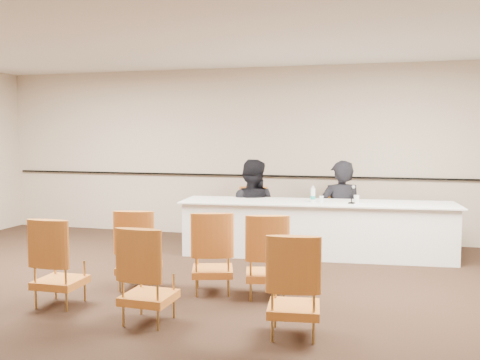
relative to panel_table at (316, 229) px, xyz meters
name	(u,v)px	position (x,y,z in m)	size (l,w,h in m)	color
floor	(179,305)	(-1.13, -2.75, -0.41)	(10.00, 10.00, 0.00)	black
ceiling	(177,19)	(-1.13, -2.75, 2.59)	(10.00, 10.00, 0.00)	silver
wall_back	(262,153)	(-1.13, 1.25, 1.09)	(10.00, 0.04, 3.00)	#C4B29A
wall_rail	(261,176)	(-1.13, 1.21, 0.69)	(9.80, 0.04, 0.03)	black
panel_table	(316,229)	(0.00, 0.00, 0.00)	(4.07, 0.93, 0.82)	white
panelist_main	(340,220)	(0.31, 0.62, 0.06)	(0.69, 0.45, 1.90)	black
panelist_main_chair	(340,219)	(0.31, 0.62, 0.07)	(0.50, 0.50, 0.95)	orange
panelist_second	(251,215)	(-1.13, 0.50, 0.09)	(0.90, 0.70, 1.84)	black
panelist_second_chair	(251,217)	(-1.13, 0.50, 0.07)	(0.50, 0.50, 0.95)	orange
papers	(354,202)	(0.55, 0.05, 0.41)	(0.30, 0.22, 0.00)	white
microphone	(352,195)	(0.52, -0.08, 0.54)	(0.09, 0.19, 0.26)	black
water_bottle	(313,194)	(-0.05, -0.06, 0.53)	(0.07, 0.07, 0.24)	teal
drinking_glass	(321,199)	(0.08, -0.06, 0.46)	(0.06, 0.06, 0.10)	silver
coffee_cup	(356,199)	(0.58, -0.02, 0.47)	(0.08, 0.08, 0.12)	white
aud_chair_front_left	(139,249)	(-1.81, -2.28, 0.07)	(0.50, 0.50, 0.95)	orange
aud_chair_front_mid	(212,252)	(-0.93, -2.21, 0.07)	(0.50, 0.50, 0.95)	orange
aud_chair_front_right	(267,255)	(-0.29, -2.21, 0.07)	(0.50, 0.50, 0.95)	orange
aud_chair_back_left	(60,261)	(-2.35, -3.07, 0.07)	(0.50, 0.50, 0.95)	orange
aud_chair_back_mid	(149,274)	(-1.21, -3.32, 0.07)	(0.50, 0.50, 0.95)	orange
aud_chair_back_right	(294,284)	(0.20, -3.30, 0.07)	(0.50, 0.50, 0.95)	orange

